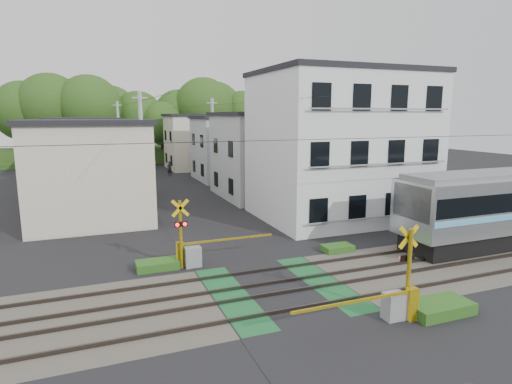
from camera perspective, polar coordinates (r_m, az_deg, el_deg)
name	(u,v)px	position (r m, az deg, el deg)	size (l,w,h in m)	color
ground	(278,289)	(16.82, 3.02, -12.78)	(120.00, 120.00, 0.00)	black
track_bed	(278,288)	(16.81, 3.02, -12.67)	(120.00, 120.00, 0.14)	#47423A
crossing_signal_near	(398,299)	(14.98, 18.39, -13.36)	(4.74, 0.65, 3.09)	yellow
crossing_signal_far	(190,251)	(19.08, -8.74, -7.78)	(4.74, 0.65, 3.09)	yellow
apartment_block	(340,145)	(27.97, 11.08, 6.11)	(10.20, 8.36, 9.30)	white
houses_row	(167,151)	(40.70, -11.81, 5.33)	(22.07, 31.35, 6.80)	beige
tree_hill	(137,118)	(62.10, -15.58, 9.44)	(40.00, 13.74, 11.83)	#2D4F1A
catenary	(410,185)	(19.02, 19.80, 0.92)	(60.00, 5.04, 7.00)	#2D2D33
utility_poles	(157,145)	(37.57, -13.08, 6.17)	(7.90, 42.00, 8.00)	#A5A5A0
pedestrian	(169,169)	(47.71, -11.46, 3.07)	(0.58, 0.38, 1.59)	black
weed_patches	(320,279)	(17.43, 8.53, -11.39)	(10.25, 8.80, 0.40)	#2D5E1E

